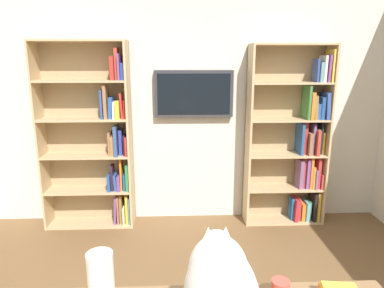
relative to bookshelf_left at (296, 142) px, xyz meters
name	(u,v)px	position (x,y,z in m)	size (l,w,h in m)	color
wall_back	(187,101)	(1.19, -0.17, 0.43)	(4.52, 0.06, 2.70)	silver
bookshelf_left	(296,142)	(0.00, 0.00, 0.00)	(0.87, 0.28, 1.95)	tan
bookshelf_right	(97,139)	(2.16, -0.01, 0.05)	(0.95, 0.28, 1.98)	tan
wall_mounted_tv	(194,94)	(1.12, -0.09, 0.52)	(0.84, 0.07, 0.50)	#333338
paper_towel_roll	(101,281)	(1.61, 2.33, -0.03)	(0.11, 0.11, 0.26)	white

